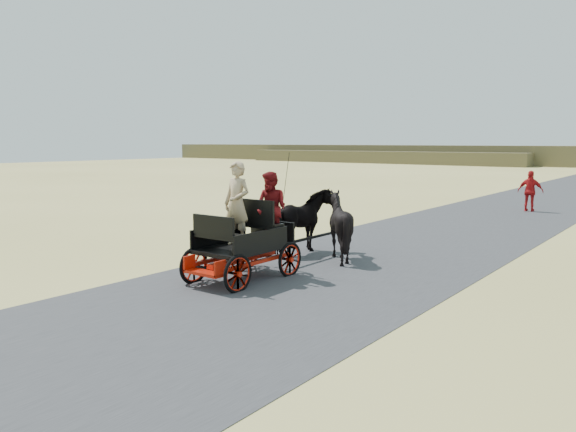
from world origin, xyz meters
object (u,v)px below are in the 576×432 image
Objects in this scene: carriage at (243,263)px; horse_right at (339,226)px; horse_left at (304,222)px; pedestrian at (530,191)px.

carriage is 1.41× the size of horse_right.
horse_left is at bearing 0.00° from horse_right.
horse_right reaches higher than horse_left.
horse_left is (-0.55, 3.00, 0.49)m from carriage.
horse_left is 1.10m from horse_right.
carriage is 16.18m from pedestrian.
pedestrian is (2.39, 13.06, 0.02)m from horse_left.
horse_left reaches higher than carriage.
horse_right reaches higher than carriage.
horse_left is at bearing 73.72° from pedestrian.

